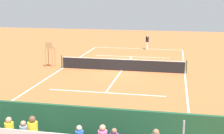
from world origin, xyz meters
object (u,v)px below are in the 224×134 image
object	(u,v)px
tennis_net	(122,65)
umpire_chair	(50,52)
tennis_player	(147,40)
tennis_racket	(138,48)
tennis_ball_near	(151,54)

from	to	relation	value
tennis_net	umpire_chair	world-z (taller)	umpire_chair
tennis_player	tennis_racket	xyz separation A→B (m)	(1.12, -0.50, -1.00)
tennis_net	tennis_racket	distance (m)	11.19
tennis_player	tennis_net	bearing A→B (deg)	84.21
tennis_ball_near	umpire_chair	bearing A→B (deg)	42.73
umpire_chair	tennis_racket	xyz separation A→B (m)	(-6.16, -11.02, -1.30)
tennis_net	tennis_ball_near	world-z (taller)	tennis_net
tennis_racket	tennis_player	bearing A→B (deg)	155.91
umpire_chair	tennis_player	xyz separation A→B (m)	(-7.28, -10.51, -0.30)
tennis_net	tennis_player	distance (m)	10.74
tennis_net	tennis_racket	world-z (taller)	tennis_net
tennis_player	tennis_racket	world-z (taller)	tennis_player
tennis_net	tennis_ball_near	bearing A→B (deg)	-103.55
tennis_racket	tennis_net	bearing A→B (deg)	90.20
tennis_racket	tennis_ball_near	xyz separation A→B (m)	(-1.86, 3.60, 0.02)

